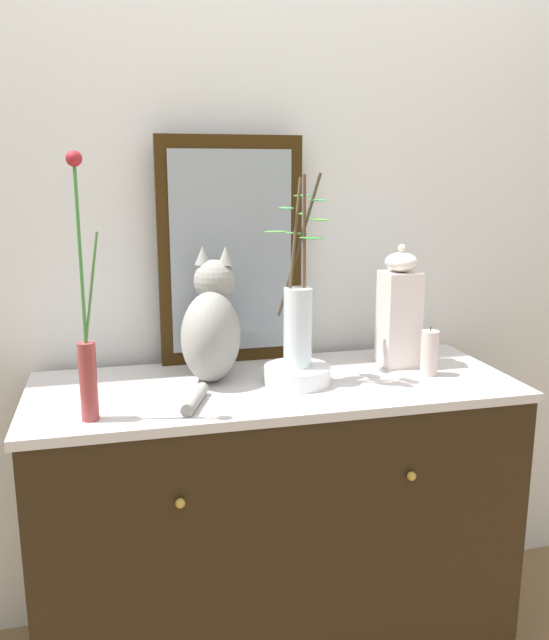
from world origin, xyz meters
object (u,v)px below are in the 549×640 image
at_px(bowl_porcelain, 297,375).
at_px(cat_sitting, 211,328).
at_px(candle_pillar, 429,353).
at_px(jar_lidded_porcelain, 399,311).
at_px(mirror_leaning, 231,252).
at_px(vase_slim_green, 86,349).
at_px(vase_glass_clear, 298,315).
at_px(sideboard, 275,522).

bearing_deg(bowl_porcelain, cat_sitting, 157.00).
distance_m(cat_sitting, candle_pillar, 0.63).
bearing_deg(cat_sitting, jar_lidded_porcelain, 0.78).
distance_m(mirror_leaning, jar_lidded_porcelain, 0.54).
bearing_deg(candle_pillar, cat_sitting, 169.74).
distance_m(vase_slim_green, jar_lidded_porcelain, 0.94).
bearing_deg(vase_glass_clear, sideboard, 161.97).
distance_m(vase_slim_green, vase_glass_clear, 0.58).
xyz_separation_m(sideboard, candle_pillar, (0.45, -0.04, 0.50)).
xyz_separation_m(sideboard, cat_sitting, (-0.16, 0.07, 0.59)).
bearing_deg(candle_pillar, mirror_leaning, 151.72).
bearing_deg(mirror_leaning, sideboard, -72.84).
distance_m(sideboard, vase_glass_clear, 0.63).
xyz_separation_m(vase_slim_green, bowl_porcelain, (0.55, 0.15, -0.15)).
height_order(bowl_porcelain, jar_lidded_porcelain, jar_lidded_porcelain).
bearing_deg(vase_glass_clear, bowl_porcelain, -116.62).
xyz_separation_m(vase_slim_green, candle_pillar, (0.95, 0.13, -0.11)).
relative_size(mirror_leaning, jar_lidded_porcelain, 1.85).
xyz_separation_m(cat_sitting, bowl_porcelain, (0.22, -0.10, -0.13)).
height_order(mirror_leaning, vase_glass_clear, mirror_leaning).
height_order(vase_glass_clear, candle_pillar, vase_glass_clear).
distance_m(mirror_leaning, vase_slim_green, 0.61).
relative_size(sideboard, vase_slim_green, 2.17).
distance_m(cat_sitting, vase_slim_green, 0.41).
bearing_deg(jar_lidded_porcelain, bowl_porcelain, -163.45).
bearing_deg(mirror_leaning, bowl_porcelain, -63.17).
bearing_deg(vase_glass_clear, cat_sitting, 157.93).
relative_size(sideboard, mirror_leaning, 1.98).
bearing_deg(cat_sitting, sideboard, -23.53).
xyz_separation_m(jar_lidded_porcelain, candle_pillar, (0.04, -0.12, -0.10)).
relative_size(sideboard, cat_sitting, 3.19).
distance_m(cat_sitting, jar_lidded_porcelain, 0.57).
height_order(sideboard, cat_sitting, cat_sitting).
height_order(jar_lidded_porcelain, candle_pillar, jar_lidded_porcelain).
height_order(bowl_porcelain, candle_pillar, candle_pillar).
distance_m(jar_lidded_porcelain, candle_pillar, 0.16).
xyz_separation_m(bowl_porcelain, candle_pillar, (0.39, -0.02, 0.04)).
xyz_separation_m(sideboard, jar_lidded_porcelain, (0.41, 0.08, 0.60)).
relative_size(cat_sitting, vase_glass_clear, 0.80).
bearing_deg(candle_pillar, bowl_porcelain, 177.62).
relative_size(cat_sitting, jar_lidded_porcelain, 1.15).
bearing_deg(sideboard, vase_slim_green, -160.80).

